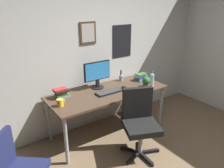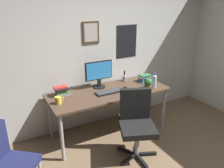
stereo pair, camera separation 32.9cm
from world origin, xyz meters
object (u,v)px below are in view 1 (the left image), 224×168
office_chair (140,119)px  monitor (97,74)px  potted_plant (146,82)px  pen_cup (121,78)px  book_stack_right (61,93)px  coffee_mug_near (60,103)px  keyboard (109,92)px  computer_mouse (124,87)px  water_bottle (152,80)px  book_stack_left (141,77)px

office_chair → monitor: (-0.13, 0.88, 0.45)m
potted_plant → pen_cup: pen_cup is taller
pen_cup → book_stack_right: bearing=-176.5°
office_chair → coffee_mug_near: (-0.89, 0.60, 0.26)m
keyboard → coffee_mug_near: bearing=179.9°
computer_mouse → water_bottle: size_ratio=0.44×
keyboard → potted_plant: bearing=-17.7°
office_chair → book_stack_right: office_chair is taller
book_stack_left → office_chair: bearing=-132.4°
keyboard → water_bottle: 0.76m
computer_mouse → water_bottle: (0.44, -0.17, 0.09)m
water_bottle → book_stack_right: water_bottle is taller
computer_mouse → book_stack_left: (0.49, 0.15, 0.04)m
book_stack_right → book_stack_left: bearing=-4.2°
office_chair → keyboard: (-0.10, 0.60, 0.22)m
pen_cup → book_stack_right: 1.14m
potted_plant → book_stack_right: potted_plant is taller
monitor → book_stack_left: monitor is taller
book_stack_right → keyboard: bearing=-21.8°
potted_plant → water_bottle: bearing=8.9°
coffee_mug_near → monitor: bearing=20.4°
keyboard → book_stack_right: (-0.66, 0.26, 0.05)m
computer_mouse → coffee_mug_near: bearing=-179.7°
coffee_mug_near → potted_plant: bearing=-7.8°
office_chair → computer_mouse: bearing=71.4°
office_chair → coffee_mug_near: size_ratio=7.52×
potted_plant → office_chair: bearing=-139.9°
keyboard → coffee_mug_near: size_ratio=3.40×
office_chair → potted_plant: office_chair is taller
water_bottle → potted_plant: 0.15m
monitor → potted_plant: 0.79m
water_bottle → book_stack_left: water_bottle is taller
office_chair → keyboard: size_ratio=2.21×
coffee_mug_near → computer_mouse: bearing=0.3°
keyboard → water_bottle: (0.74, -0.16, 0.09)m
office_chair → monitor: bearing=98.4°
computer_mouse → potted_plant: bearing=-34.0°
book_stack_left → book_stack_right: book_stack_right is taller
monitor → water_bottle: monitor is taller
water_bottle → pen_cup: size_ratio=1.26×
keyboard → computer_mouse: computer_mouse is taller
keyboard → potted_plant: potted_plant is taller
water_bottle → book_stack_left: bearing=80.4°
monitor → coffee_mug_near: size_ratio=3.64×
water_bottle → book_stack_right: bearing=162.9°
book_stack_right → monitor: bearing=1.7°
computer_mouse → pen_cup: (0.18, 0.33, 0.04)m
pen_cup → book_stack_left: bearing=-29.6°
monitor → pen_cup: bearing=5.6°
potted_plant → pen_cup: (-0.11, 0.52, -0.05)m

